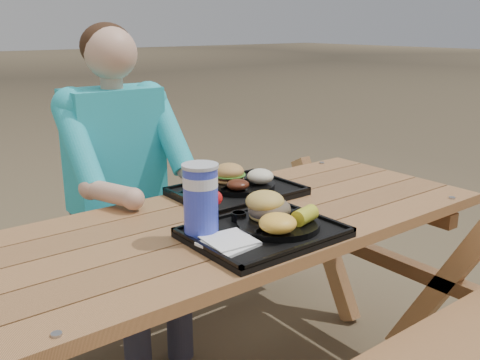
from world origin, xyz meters
TOP-DOWN VIEW (x-y plane):
  - picnic_table at (0.00, 0.00)m, footprint 1.80×1.49m
  - tray_near at (-0.05, -0.19)m, footprint 0.45×0.35m
  - tray_far at (0.14, 0.20)m, footprint 0.45×0.35m
  - plate_near at (0.00, -0.19)m, footprint 0.26×0.26m
  - plate_far at (0.17, 0.21)m, footprint 0.26×0.26m
  - napkin_stack at (-0.21, -0.21)m, footprint 0.15×0.15m
  - soda_cup at (-0.22, -0.09)m, footprint 0.10×0.10m
  - condiment_bbq at (-0.06, -0.07)m, footprint 0.05×0.05m
  - condiment_mustard at (0.02, -0.07)m, footprint 0.04×0.04m
  - sandwich at (0.00, -0.15)m, footprint 0.13×0.13m
  - mac_cheese at (-0.06, -0.26)m, footprint 0.11×0.11m
  - corn_cob at (0.05, -0.25)m, footprint 0.10×0.10m
  - cutlery_far at (-0.03, 0.21)m, footprint 0.07×0.18m
  - burger at (0.15, 0.26)m, footprint 0.12×0.12m
  - baked_beans at (0.11, 0.15)m, footprint 0.09×0.09m
  - potato_salad at (0.22, 0.16)m, footprint 0.10×0.10m
  - diner at (-0.12, 0.69)m, footprint 0.48×0.84m

SIDE VIEW (x-z plane):
  - picnic_table at x=0.00m, z-range 0.00..0.75m
  - diner at x=-0.12m, z-range 0.00..1.28m
  - tray_near at x=-0.05m, z-range 0.75..0.77m
  - tray_far at x=0.14m, z-range 0.75..0.77m
  - cutlery_far at x=-0.03m, z-range 0.77..0.78m
  - napkin_stack at x=-0.21m, z-range 0.77..0.79m
  - plate_near at x=0.00m, z-range 0.77..0.79m
  - plate_far at x=0.17m, z-range 0.77..0.79m
  - condiment_mustard at x=0.02m, z-range 0.77..0.80m
  - condiment_bbq at x=-0.06m, z-range 0.77..0.80m
  - baked_beans at x=0.11m, z-range 0.79..0.83m
  - corn_cob at x=0.05m, z-range 0.79..0.84m
  - mac_cheese at x=-0.06m, z-range 0.79..0.85m
  - potato_salad at x=0.22m, z-range 0.79..0.85m
  - burger at x=0.15m, z-range 0.79..0.90m
  - sandwich at x=0.00m, z-range 0.79..0.92m
  - soda_cup at x=-0.22m, z-range 0.77..0.98m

